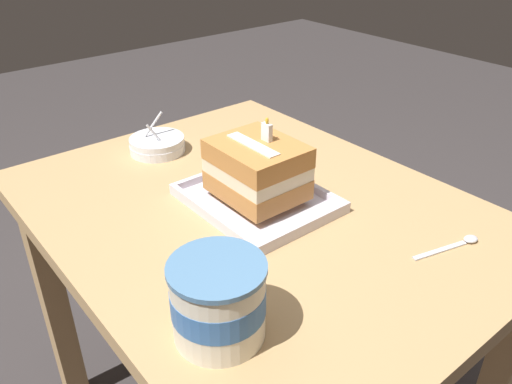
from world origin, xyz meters
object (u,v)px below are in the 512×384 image
(serving_spoon_near_tray, at_px, (460,243))
(serving_spoon_by_bowls, at_px, (246,134))
(foil_tray, at_px, (257,200))
(birthday_cake, at_px, (257,169))
(bowl_stack, at_px, (157,144))
(ice_cream_tub, at_px, (218,300))

(serving_spoon_near_tray, distance_m, serving_spoon_by_bowls, 0.64)
(foil_tray, xyz_separation_m, birthday_cake, (0.00, 0.00, 0.07))
(bowl_stack, distance_m, serving_spoon_near_tray, 0.75)
(foil_tray, bearing_deg, serving_spoon_near_tray, 29.10)
(bowl_stack, xyz_separation_m, serving_spoon_by_bowls, (0.06, 0.23, -0.01))
(foil_tray, bearing_deg, bowl_stack, -174.31)
(ice_cream_tub, relative_size, serving_spoon_near_tray, 0.96)
(serving_spoon_by_bowls, bearing_deg, foil_tray, -34.15)
(serving_spoon_by_bowls, bearing_deg, birthday_cake, -34.15)
(foil_tray, bearing_deg, birthday_cake, 90.00)
(birthday_cake, distance_m, serving_spoon_near_tray, 0.41)
(birthday_cake, distance_m, serving_spoon_by_bowls, 0.36)
(birthday_cake, xyz_separation_m, bowl_stack, (-0.35, -0.04, -0.06))
(ice_cream_tub, height_order, serving_spoon_near_tray, ice_cream_tub)
(bowl_stack, relative_size, serving_spoon_by_bowls, 1.20)
(foil_tray, height_order, birthday_cake, birthday_cake)
(foil_tray, distance_m, birthday_cake, 0.07)
(serving_spoon_by_bowls, bearing_deg, bowl_stack, -105.42)
(birthday_cake, height_order, ice_cream_tub, birthday_cake)
(foil_tray, height_order, bowl_stack, bowl_stack)
(ice_cream_tub, bearing_deg, serving_spoon_by_bowls, 138.78)
(bowl_stack, bearing_deg, birthday_cake, 5.70)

